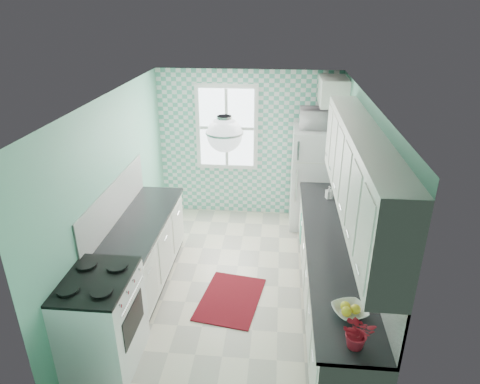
# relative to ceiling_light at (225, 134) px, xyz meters

# --- Properties ---
(floor) EXTENTS (3.00, 4.40, 0.02)m
(floor) POSITION_rel_ceiling_light_xyz_m (0.00, 0.80, -2.33)
(floor) COLOR beige
(floor) RESTS_ON ground
(ceiling) EXTENTS (3.00, 4.40, 0.02)m
(ceiling) POSITION_rel_ceiling_light_xyz_m (0.00, 0.80, 0.19)
(ceiling) COLOR white
(ceiling) RESTS_ON wall_back
(wall_back) EXTENTS (3.00, 0.02, 2.50)m
(wall_back) POSITION_rel_ceiling_light_xyz_m (0.00, 3.01, -1.07)
(wall_back) COLOR #6CB99C
(wall_back) RESTS_ON floor
(wall_front) EXTENTS (3.00, 0.02, 2.50)m
(wall_front) POSITION_rel_ceiling_light_xyz_m (0.00, -1.41, -1.07)
(wall_front) COLOR #6CB99C
(wall_front) RESTS_ON floor
(wall_left) EXTENTS (0.02, 4.40, 2.50)m
(wall_left) POSITION_rel_ceiling_light_xyz_m (-1.51, 0.80, -1.07)
(wall_left) COLOR #6CB99C
(wall_left) RESTS_ON floor
(wall_right) EXTENTS (0.02, 4.40, 2.50)m
(wall_right) POSITION_rel_ceiling_light_xyz_m (1.51, 0.80, -1.07)
(wall_right) COLOR #6CB99C
(wall_right) RESTS_ON floor
(accent_wall) EXTENTS (3.00, 0.01, 2.50)m
(accent_wall) POSITION_rel_ceiling_light_xyz_m (0.00, 2.99, -1.07)
(accent_wall) COLOR #5BB79C
(accent_wall) RESTS_ON wall_back
(window) EXTENTS (1.04, 0.05, 1.44)m
(window) POSITION_rel_ceiling_light_xyz_m (-0.35, 2.96, -0.77)
(window) COLOR white
(window) RESTS_ON wall_back
(backsplash_right) EXTENTS (0.02, 3.60, 0.51)m
(backsplash_right) POSITION_rel_ceiling_light_xyz_m (1.49, 0.40, -1.13)
(backsplash_right) COLOR white
(backsplash_right) RESTS_ON wall_right
(backsplash_left) EXTENTS (0.02, 2.15, 0.51)m
(backsplash_left) POSITION_rel_ceiling_light_xyz_m (-1.49, 0.73, -1.13)
(backsplash_left) COLOR white
(backsplash_left) RESTS_ON wall_left
(upper_cabinets_right) EXTENTS (0.33, 3.20, 0.90)m
(upper_cabinets_right) POSITION_rel_ceiling_light_xyz_m (1.33, 0.20, -0.42)
(upper_cabinets_right) COLOR white
(upper_cabinets_right) RESTS_ON wall_right
(upper_cabinet_fridge) EXTENTS (0.40, 0.74, 0.40)m
(upper_cabinet_fridge) POSITION_rel_ceiling_light_xyz_m (1.30, 2.63, -0.07)
(upper_cabinet_fridge) COLOR white
(upper_cabinet_fridge) RESTS_ON wall_right
(ceiling_light) EXTENTS (0.34, 0.34, 0.35)m
(ceiling_light) POSITION_rel_ceiling_light_xyz_m (0.00, 0.00, 0.00)
(ceiling_light) COLOR silver
(ceiling_light) RESTS_ON ceiling
(base_cabinets_right) EXTENTS (0.60, 3.60, 0.90)m
(base_cabinets_right) POSITION_rel_ceiling_light_xyz_m (1.20, 0.40, -1.87)
(base_cabinets_right) COLOR white
(base_cabinets_right) RESTS_ON floor
(countertop_right) EXTENTS (0.63, 3.60, 0.04)m
(countertop_right) POSITION_rel_ceiling_light_xyz_m (1.19, 0.40, -1.40)
(countertop_right) COLOR black
(countertop_right) RESTS_ON base_cabinets_right
(base_cabinets_left) EXTENTS (0.60, 2.15, 0.90)m
(base_cabinets_left) POSITION_rel_ceiling_light_xyz_m (-1.20, 0.73, -1.87)
(base_cabinets_left) COLOR white
(base_cabinets_left) RESTS_ON floor
(countertop_left) EXTENTS (0.63, 2.15, 0.04)m
(countertop_left) POSITION_rel_ceiling_light_xyz_m (-1.19, 0.73, -1.40)
(countertop_left) COLOR black
(countertop_left) RESTS_ON base_cabinets_left
(fridge) EXTENTS (0.73, 0.72, 1.67)m
(fridge) POSITION_rel_ceiling_light_xyz_m (1.11, 2.63, -1.49)
(fridge) COLOR silver
(fridge) RESTS_ON floor
(stove) EXTENTS (0.69, 0.86, 1.04)m
(stove) POSITION_rel_ceiling_light_xyz_m (-1.20, -0.66, -1.78)
(stove) COLOR white
(stove) RESTS_ON floor
(sink) EXTENTS (0.47, 0.40, 0.53)m
(sink) POSITION_rel_ceiling_light_xyz_m (1.20, 1.22, -1.39)
(sink) COLOR silver
(sink) RESTS_ON countertop_right
(rug) EXTENTS (0.87, 1.13, 0.02)m
(rug) POSITION_rel_ceiling_light_xyz_m (-0.02, 0.47, -2.32)
(rug) COLOR #5F100C
(rug) RESTS_ON floor
(dish_towel) EXTENTS (0.12, 0.24, 0.39)m
(dish_towel) POSITION_rel_ceiling_light_xyz_m (0.89, 1.55, -1.84)
(dish_towel) COLOR teal
(dish_towel) RESTS_ON base_cabinets_right
(fruit_bowl) EXTENTS (0.38, 0.38, 0.07)m
(fruit_bowl) POSITION_rel_ceiling_light_xyz_m (1.20, -0.82, -1.35)
(fruit_bowl) COLOR white
(fruit_bowl) RESTS_ON countertop_right
(potted_plant) EXTENTS (0.28, 0.25, 0.29)m
(potted_plant) POSITION_rel_ceiling_light_xyz_m (1.20, -1.20, -1.24)
(potted_plant) COLOR #B90510
(potted_plant) RESTS_ON countertop_right
(soap_bottle) EXTENTS (0.11, 0.11, 0.18)m
(soap_bottle) POSITION_rel_ceiling_light_xyz_m (1.25, 1.64, -1.29)
(soap_bottle) COLOR #A8C4CF
(soap_bottle) RESTS_ON countertop_right
(microwave) EXTENTS (0.58, 0.40, 0.31)m
(microwave) POSITION_rel_ceiling_light_xyz_m (1.11, 2.63, -0.50)
(microwave) COLOR silver
(microwave) RESTS_ON fridge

